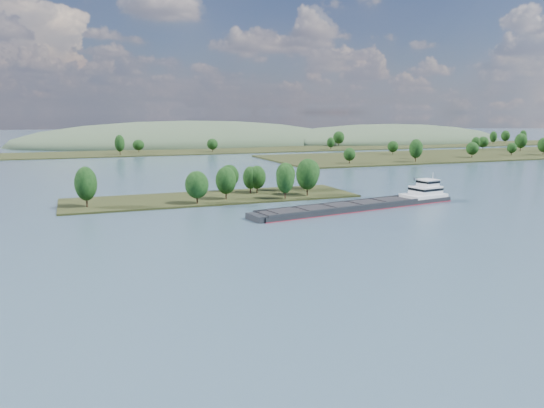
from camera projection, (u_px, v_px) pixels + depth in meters
name	position (u px, v px, depth m)	size (l,w,h in m)	color
ground	(275.00, 236.00, 128.28)	(1800.00, 1800.00, 0.00)	#324556
tree_island	(232.00, 187.00, 184.11)	(100.00, 30.85, 14.27)	black
right_bank	(489.00, 153.00, 374.75)	(320.00, 90.00, 15.04)	black
back_shoreline	(147.00, 152.00, 388.51)	(900.00, 60.00, 15.08)	black
hill_east	(389.00, 142.00, 541.69)	(260.00, 140.00, 36.00)	#374B33
hill_west	(189.00, 144.00, 499.28)	(320.00, 160.00, 44.00)	#374B33
cargo_barge	(370.00, 203.00, 166.42)	(74.21, 21.39, 9.98)	black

